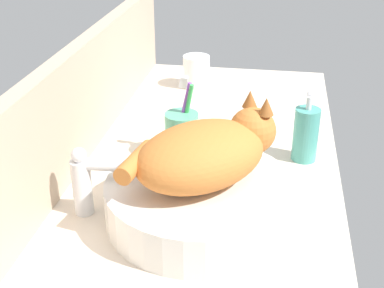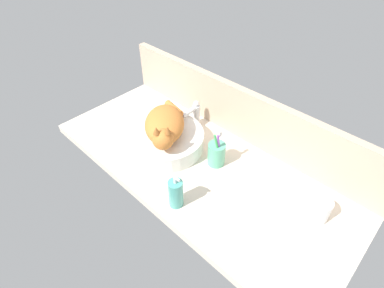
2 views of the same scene
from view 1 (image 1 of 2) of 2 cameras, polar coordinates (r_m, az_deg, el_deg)
ground_plane at (r=116.26cm, az=1.00°, el=-3.65°), size 136.77×58.64×4.00cm
backsplash_panel at (r=116.46cm, az=-12.49°, el=3.72°), size 136.77×3.60×24.98cm
sink_basin at (r=97.81cm, az=0.88°, el=-6.08°), size 34.55×34.55×7.68cm
cat at (r=93.73cm, az=1.57°, el=-0.86°), size 29.71×29.69×14.00cm
faucet at (r=99.46cm, az=-11.10°, el=-3.69°), size 3.61×11.85×13.60cm
soap_dispenser at (r=119.47cm, az=12.04°, el=1.04°), size 5.51×5.51×15.36cm
toothbrush_cup at (r=118.29cm, az=-1.10°, el=1.03°), size 7.45×7.45×18.71cm
water_glass at (r=159.76cm, az=0.46°, el=7.54°), size 7.89×7.89×9.45cm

